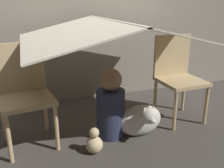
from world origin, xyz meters
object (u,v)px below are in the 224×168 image
at_px(chair_left, 24,91).
at_px(chair_right, 177,74).
at_px(person_front, 111,106).
at_px(dog, 141,120).

xyz_separation_m(chair_left, chair_right, (1.55, 0.00, 0.00)).
bearing_deg(person_front, chair_right, 10.92).
bearing_deg(person_front, dog, -21.62).
bearing_deg(dog, person_front, 158.38).
height_order(person_front, dog, person_front).
bearing_deg(chair_right, dog, -155.59).
bearing_deg(chair_right, person_front, -170.57).
distance_m(person_front, dog, 0.32).
relative_size(chair_left, chair_right, 1.00).
xyz_separation_m(chair_left, person_front, (0.74, -0.16, -0.19)).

